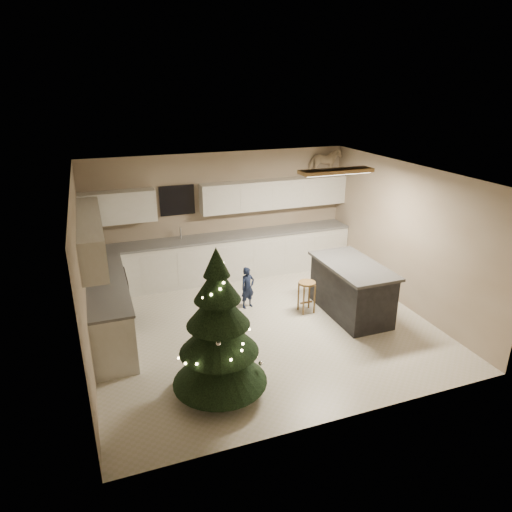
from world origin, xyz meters
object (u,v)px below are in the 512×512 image
at_px(toddler, 248,288).
at_px(bar_stool, 307,289).
at_px(island, 351,289).
at_px(christmas_tree, 219,337).
at_px(rocking_horse, 325,162).

bearing_deg(toddler, bar_stool, -46.39).
bearing_deg(bar_stool, island, -24.95).
xyz_separation_m(island, toddler, (-1.65, 0.86, -0.09)).
height_order(christmas_tree, rocking_horse, rocking_horse).
distance_m(island, bar_stool, 0.78).
bearing_deg(island, rocking_horse, 74.60).
height_order(christmas_tree, toddler, christmas_tree).
bearing_deg(christmas_tree, toddler, 62.41).
relative_size(bar_stool, rocking_horse, 0.83).
bearing_deg(christmas_tree, rocking_horse, 47.57).
relative_size(island, bar_stool, 2.92).
xyz_separation_m(christmas_tree, rocking_horse, (3.48, 3.81, 1.45)).
relative_size(christmas_tree, toddler, 2.65).
relative_size(christmas_tree, rocking_horse, 2.95).
distance_m(christmas_tree, toddler, 2.56).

